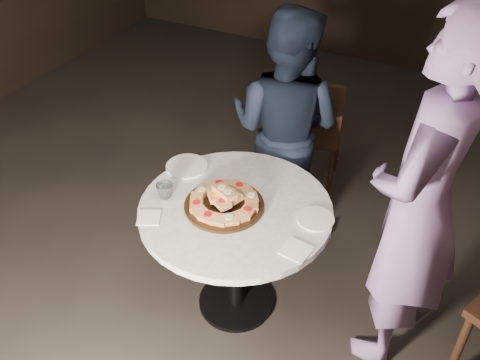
% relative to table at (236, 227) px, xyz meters
% --- Properties ---
extents(floor, '(7.00, 7.00, 0.00)m').
position_rel_table_xyz_m(floor, '(-0.01, -0.01, -0.58)').
color(floor, black).
rests_on(floor, ground).
extents(table, '(1.04, 1.04, 0.72)m').
position_rel_table_xyz_m(table, '(0.00, 0.00, 0.00)').
color(table, black).
rests_on(table, ground).
extents(serving_board, '(0.41, 0.41, 0.02)m').
position_rel_table_xyz_m(serving_board, '(-0.05, -0.02, 0.14)').
color(serving_board, black).
rests_on(serving_board, table).
extents(focaccia_pile, '(0.35, 0.34, 0.09)m').
position_rel_table_xyz_m(focaccia_pile, '(-0.05, -0.02, 0.18)').
color(focaccia_pile, tan).
rests_on(focaccia_pile, serving_board).
extents(plate_left, '(0.25, 0.25, 0.01)m').
position_rel_table_xyz_m(plate_left, '(-0.38, 0.17, 0.14)').
color(plate_left, white).
rests_on(plate_left, table).
extents(plate_right, '(0.19, 0.19, 0.01)m').
position_rel_table_xyz_m(plate_right, '(0.38, 0.08, 0.14)').
color(plate_right, white).
rests_on(plate_right, table).
extents(water_glass, '(0.09, 0.09, 0.08)m').
position_rel_table_xyz_m(water_glass, '(-0.35, -0.09, 0.17)').
color(water_glass, silver).
rests_on(water_glass, table).
extents(napkin_near, '(0.14, 0.14, 0.01)m').
position_rel_table_xyz_m(napkin_near, '(-0.33, -0.26, 0.14)').
color(napkin_near, white).
rests_on(napkin_near, table).
extents(napkin_far, '(0.14, 0.14, 0.01)m').
position_rel_table_xyz_m(napkin_far, '(0.38, -0.15, 0.14)').
color(napkin_far, white).
rests_on(napkin_far, table).
extents(chair_far, '(0.50, 0.52, 0.90)m').
position_rel_table_xyz_m(chair_far, '(-0.03, 1.15, -0.06)').
color(chair_far, black).
rests_on(chair_far, ground).
extents(diner_navy, '(0.74, 0.59, 1.47)m').
position_rel_table_xyz_m(diner_navy, '(-0.05, 0.75, 0.15)').
color(diner_navy, black).
rests_on(diner_navy, ground).
extents(diner_teal, '(0.54, 0.73, 1.82)m').
position_rel_table_xyz_m(diner_teal, '(0.82, 0.15, 0.33)').
color(diner_teal, '#7D649F').
rests_on(diner_teal, ground).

